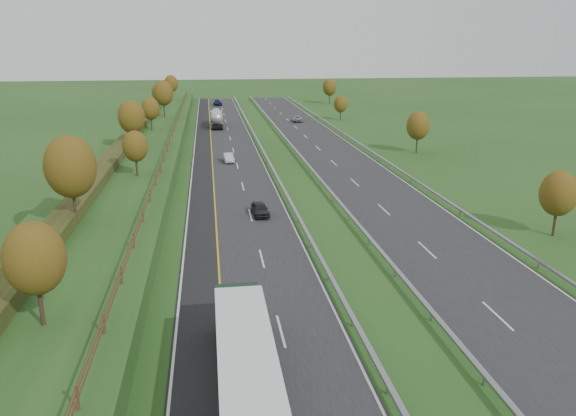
# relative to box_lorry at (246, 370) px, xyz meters

# --- Properties ---
(ground) EXTENTS (400.00, 400.00, 0.00)m
(ground) POSITION_rel_box_lorry_xyz_m (9.36, 51.55, -2.33)
(ground) COLOR #234C1B
(ground) RESTS_ON ground
(near_carriageway) EXTENTS (10.50, 200.00, 0.04)m
(near_carriageway) POSITION_rel_box_lorry_xyz_m (1.36, 56.55, -2.31)
(near_carriageway) COLOR black
(near_carriageway) RESTS_ON ground
(far_carriageway) EXTENTS (10.50, 200.00, 0.04)m
(far_carriageway) POSITION_rel_box_lorry_xyz_m (17.86, 56.55, -2.31)
(far_carriageway) COLOR black
(far_carriageway) RESTS_ON ground
(hard_shoulder) EXTENTS (3.00, 200.00, 0.04)m
(hard_shoulder) POSITION_rel_box_lorry_xyz_m (-2.39, 56.55, -2.31)
(hard_shoulder) COLOR black
(hard_shoulder) RESTS_ON ground
(lane_markings) EXTENTS (26.75, 200.00, 0.01)m
(lane_markings) POSITION_rel_box_lorry_xyz_m (7.76, 56.43, -2.28)
(lane_markings) COLOR silver
(lane_markings) RESTS_ON near_carriageway
(embankment_left) EXTENTS (12.00, 200.00, 2.00)m
(embankment_left) POSITION_rel_box_lorry_xyz_m (-11.64, 56.55, -1.33)
(embankment_left) COLOR #234C1B
(embankment_left) RESTS_ON ground
(hedge_left) EXTENTS (2.20, 180.00, 1.10)m
(hedge_left) POSITION_rel_box_lorry_xyz_m (-13.64, 56.55, 0.22)
(hedge_left) COLOR #2A3415
(hedge_left) RESTS_ON embankment_left
(fence_left) EXTENTS (0.12, 189.06, 1.20)m
(fence_left) POSITION_rel_box_lorry_xyz_m (-7.14, 56.14, 0.40)
(fence_left) COLOR #422B19
(fence_left) RESTS_ON embankment_left
(median_barrier_near) EXTENTS (0.32, 200.00, 0.71)m
(median_barrier_near) POSITION_rel_box_lorry_xyz_m (7.06, 56.55, -1.72)
(median_barrier_near) COLOR gray
(median_barrier_near) RESTS_ON ground
(median_barrier_far) EXTENTS (0.32, 200.00, 0.71)m
(median_barrier_far) POSITION_rel_box_lorry_xyz_m (12.16, 56.55, -1.72)
(median_barrier_far) COLOR gray
(median_barrier_far) RESTS_ON ground
(outer_barrier_far) EXTENTS (0.32, 200.00, 0.71)m
(outer_barrier_far) POSITION_rel_box_lorry_xyz_m (23.66, 56.55, -1.71)
(outer_barrier_far) COLOR gray
(outer_barrier_far) RESTS_ON ground
(trees_left) EXTENTS (6.64, 164.30, 7.66)m
(trees_left) POSITION_rel_box_lorry_xyz_m (-11.28, 53.18, 4.04)
(trees_left) COLOR #2D2116
(trees_left) RESTS_ON embankment_left
(trees_far) EXTENTS (8.45, 118.60, 7.12)m
(trees_far) POSITION_rel_box_lorry_xyz_m (31.16, 85.76, 1.92)
(trees_far) COLOR #2D2116
(trees_far) RESTS_ON ground
(box_lorry) EXTENTS (2.58, 16.28, 4.06)m
(box_lorry) POSITION_rel_box_lorry_xyz_m (0.00, 0.00, 0.00)
(box_lorry) COLOR black
(box_lorry) RESTS_ON near_carriageway
(road_tanker) EXTENTS (2.40, 11.22, 3.46)m
(road_tanker) POSITION_rel_box_lorry_xyz_m (0.53, 94.97, -0.47)
(road_tanker) COLOR silver
(road_tanker) RESTS_ON near_carriageway
(car_dark_near) EXTENTS (1.82, 3.96, 1.32)m
(car_dark_near) POSITION_rel_box_lorry_xyz_m (3.58, 31.41, -1.63)
(car_dark_near) COLOR black
(car_dark_near) RESTS_ON near_carriageway
(car_silver_mid) EXTENTS (1.73, 3.98, 1.27)m
(car_silver_mid) POSITION_rel_box_lorry_xyz_m (1.46, 58.45, -1.65)
(car_silver_mid) COLOR silver
(car_silver_mid) RESTS_ON near_carriageway
(car_small_far) EXTENTS (2.48, 5.12, 1.44)m
(car_small_far) POSITION_rel_box_lorry_xyz_m (1.59, 136.31, -1.57)
(car_small_far) COLOR #111636
(car_small_far) RESTS_ON near_carriageway
(car_oncoming) EXTENTS (2.79, 4.98, 1.32)m
(car_oncoming) POSITION_rel_box_lorry_xyz_m (18.32, 100.32, -1.63)
(car_oncoming) COLOR #999A9E
(car_oncoming) RESTS_ON far_carriageway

